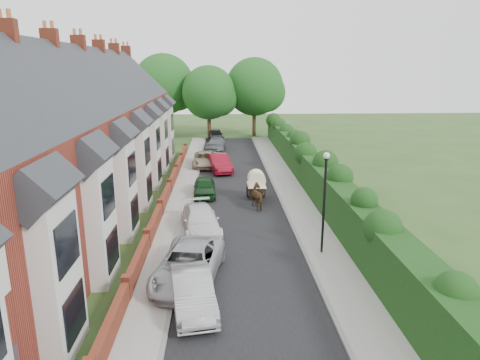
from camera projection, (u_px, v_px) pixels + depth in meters
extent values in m
plane|color=#2D4C1E|center=(261.00, 297.00, 17.29)|extent=(140.00, 140.00, 0.00)
cube|color=black|center=(238.00, 210.00, 27.89)|extent=(6.00, 58.00, 0.02)
cube|color=gray|center=(300.00, 208.00, 28.06)|extent=(2.20, 58.00, 0.12)
cube|color=gray|center=(178.00, 210.00, 27.71)|extent=(1.70, 58.00, 0.12)
cube|color=gray|center=(284.00, 208.00, 28.01)|extent=(0.18, 58.00, 0.13)
cube|color=gray|center=(191.00, 210.00, 27.74)|extent=(0.18, 58.00, 0.13)
cube|color=#123310|center=(328.00, 190.00, 27.84)|extent=(1.50, 58.00, 2.50)
cube|color=maroon|center=(64.00, 166.00, 25.63)|extent=(8.00, 40.00, 6.50)
cube|color=#2A2C32|center=(58.00, 112.00, 24.80)|extent=(8.00, 40.20, 8.00)
cube|color=silver|center=(59.00, 280.00, 13.34)|extent=(0.70, 2.40, 5.20)
cube|color=black|center=(75.00, 313.00, 13.66)|extent=(0.06, 1.80, 1.60)
cube|color=black|center=(67.00, 244.00, 13.05)|extent=(0.06, 1.80, 1.60)
cube|color=#2A2C32|center=(43.00, 187.00, 12.57)|extent=(1.70, 2.60, 1.70)
cube|color=#3F2D2D|center=(76.00, 290.00, 15.75)|extent=(0.08, 0.90, 2.10)
cube|color=silver|center=(66.00, 205.00, 14.80)|extent=(0.12, 1.20, 1.60)
cube|color=silver|center=(102.00, 223.00, 18.17)|extent=(0.70, 2.40, 5.20)
cube|color=black|center=(113.00, 249.00, 18.49)|extent=(0.06, 1.80, 1.60)
cube|color=black|center=(108.00, 196.00, 17.88)|extent=(0.06, 1.80, 1.60)
cube|color=#2A2C32|center=(92.00, 154.00, 17.39)|extent=(1.70, 2.60, 1.70)
cube|color=#3F2D2D|center=(110.00, 238.00, 20.58)|extent=(0.08, 0.90, 2.10)
cube|color=silver|center=(104.00, 171.00, 19.63)|extent=(0.12, 1.20, 1.60)
cube|color=silver|center=(127.00, 190.00, 23.00)|extent=(0.70, 2.40, 5.20)
cube|color=black|center=(135.00, 211.00, 23.32)|extent=(0.06, 1.80, 1.60)
cube|color=black|center=(132.00, 169.00, 22.71)|extent=(0.06, 1.80, 1.60)
cube|color=#2A2C32|center=(120.00, 135.00, 22.22)|extent=(1.70, 2.60, 1.70)
cube|color=#3F2D2D|center=(131.00, 206.00, 25.41)|extent=(0.08, 0.90, 2.10)
cube|color=silver|center=(127.00, 151.00, 24.45)|extent=(0.12, 1.20, 1.60)
cube|color=silver|center=(143.00, 169.00, 27.82)|extent=(0.70, 2.40, 5.20)
cube|color=black|center=(149.00, 187.00, 28.15)|extent=(0.06, 1.80, 1.60)
cube|color=black|center=(147.00, 151.00, 27.53)|extent=(0.06, 1.80, 1.60)
cube|color=#2A2C32|center=(138.00, 123.00, 27.05)|extent=(1.70, 2.60, 1.70)
cube|color=#3F2D2D|center=(145.00, 183.00, 30.24)|extent=(0.08, 0.90, 2.10)
cube|color=silver|center=(142.00, 137.00, 29.28)|extent=(0.12, 1.20, 1.60)
cube|color=silver|center=(154.00, 154.00, 32.65)|extent=(0.70, 2.40, 5.20)
cube|color=black|center=(160.00, 169.00, 32.98)|extent=(0.06, 1.80, 1.60)
cube|color=black|center=(158.00, 138.00, 32.36)|extent=(0.06, 1.80, 1.60)
cube|color=#2A2C32|center=(150.00, 114.00, 31.88)|extent=(1.70, 2.60, 1.70)
cube|color=#3F2D2D|center=(155.00, 167.00, 35.06)|extent=(0.08, 0.90, 2.10)
cube|color=silver|center=(153.00, 127.00, 34.11)|extent=(0.12, 1.20, 1.60)
cube|color=silver|center=(163.00, 143.00, 37.48)|extent=(0.70, 2.40, 5.20)
cube|color=black|center=(167.00, 156.00, 37.81)|extent=(0.06, 1.80, 1.60)
cube|color=black|center=(166.00, 129.00, 37.19)|extent=(0.06, 1.80, 1.60)
cube|color=#2A2C32|center=(159.00, 108.00, 36.71)|extent=(1.70, 2.60, 1.70)
cube|color=#3F2D2D|center=(163.00, 155.00, 39.89)|extent=(0.08, 0.90, 2.10)
cube|color=silver|center=(161.00, 119.00, 38.94)|extent=(0.12, 1.20, 1.60)
cube|color=silver|center=(169.00, 134.00, 42.31)|extent=(0.70, 2.40, 5.20)
cube|color=black|center=(173.00, 146.00, 42.63)|extent=(0.06, 1.80, 1.60)
cube|color=black|center=(172.00, 122.00, 42.02)|extent=(0.06, 1.80, 1.60)
cube|color=#2A2C32|center=(166.00, 103.00, 41.54)|extent=(1.70, 2.60, 1.70)
cube|color=#3F2D2D|center=(169.00, 146.00, 44.72)|extent=(0.08, 0.90, 2.10)
cube|color=silver|center=(168.00, 114.00, 43.77)|extent=(0.12, 1.20, 1.60)
cube|color=brown|center=(7.00, 37.00, 19.00)|extent=(0.90, 0.50, 1.60)
cylinder|color=#A85F32|center=(9.00, 15.00, 18.76)|extent=(0.20, 0.20, 0.50)
cube|color=brown|center=(50.00, 43.00, 23.83)|extent=(0.90, 0.50, 1.60)
cylinder|color=#A85F32|center=(45.00, 25.00, 23.57)|extent=(0.20, 0.20, 0.50)
cylinder|color=#A85F32|center=(52.00, 25.00, 23.59)|extent=(0.20, 0.20, 0.50)
cube|color=brown|center=(79.00, 47.00, 28.65)|extent=(0.90, 0.50, 1.60)
cylinder|color=#A85F32|center=(74.00, 32.00, 28.40)|extent=(0.20, 0.20, 0.50)
cylinder|color=#A85F32|center=(80.00, 32.00, 28.42)|extent=(0.20, 0.20, 0.50)
cube|color=brown|center=(99.00, 50.00, 33.48)|extent=(0.90, 0.50, 1.60)
cylinder|color=#A85F32|center=(95.00, 37.00, 33.23)|extent=(0.20, 0.20, 0.50)
cylinder|color=#A85F32|center=(101.00, 38.00, 33.25)|extent=(0.20, 0.20, 0.50)
cube|color=brown|center=(114.00, 52.00, 38.31)|extent=(0.90, 0.50, 1.60)
cylinder|color=#A85F32|center=(111.00, 41.00, 38.06)|extent=(0.20, 0.20, 0.50)
cylinder|color=#A85F32|center=(116.00, 41.00, 38.08)|extent=(0.20, 0.20, 0.50)
cube|color=brown|center=(126.00, 54.00, 43.14)|extent=(0.90, 0.50, 1.60)
cylinder|color=#A85F32|center=(123.00, 44.00, 42.89)|extent=(0.20, 0.20, 0.50)
cylinder|color=#A85F32|center=(127.00, 44.00, 42.91)|extent=(0.20, 0.20, 0.50)
cube|color=brown|center=(111.00, 328.00, 14.53)|extent=(0.30, 4.70, 0.90)
cube|color=brown|center=(138.00, 263.00, 19.36)|extent=(0.30, 4.70, 0.90)
cube|color=brown|center=(155.00, 224.00, 24.18)|extent=(0.30, 4.70, 0.90)
cube|color=brown|center=(165.00, 197.00, 29.01)|extent=(0.30, 4.70, 0.90)
cube|color=brown|center=(173.00, 179.00, 33.84)|extent=(0.30, 4.70, 0.90)
cube|color=brown|center=(179.00, 165.00, 38.67)|extent=(0.30, 4.70, 0.90)
cube|color=brown|center=(183.00, 154.00, 43.50)|extent=(0.30, 4.70, 0.90)
cube|color=brown|center=(127.00, 288.00, 16.92)|extent=(0.35, 0.35, 1.10)
cube|color=brown|center=(147.00, 239.00, 21.74)|extent=(0.35, 0.35, 1.10)
cube|color=brown|center=(160.00, 208.00, 26.57)|extent=(0.35, 0.35, 1.10)
cube|color=brown|center=(170.00, 186.00, 31.40)|extent=(0.35, 0.35, 1.10)
cube|color=brown|center=(176.00, 170.00, 36.23)|extent=(0.35, 0.35, 1.10)
cube|color=brown|center=(181.00, 158.00, 41.06)|extent=(0.35, 0.35, 1.10)
cube|color=brown|center=(185.00, 149.00, 45.89)|extent=(0.35, 0.35, 1.10)
cylinder|color=black|center=(324.00, 208.00, 20.70)|extent=(0.12, 0.12, 4.80)
cylinder|color=black|center=(326.00, 159.00, 20.07)|extent=(0.20, 0.20, 0.10)
sphere|color=silver|center=(327.00, 156.00, 20.03)|extent=(0.32, 0.32, 0.32)
cylinder|color=#332316|center=(209.00, 120.00, 55.18)|extent=(0.50, 0.50, 4.75)
sphere|color=#174518|center=(209.00, 93.00, 54.28)|extent=(6.80, 6.80, 6.80)
sphere|color=#174518|center=(219.00, 98.00, 54.80)|extent=(4.76, 4.76, 4.76)
cylinder|color=#332316|center=(254.00, 116.00, 57.32)|extent=(0.50, 0.50, 5.25)
sphere|color=#174518|center=(254.00, 87.00, 56.32)|extent=(7.60, 7.60, 7.60)
sphere|color=#174518|center=(266.00, 92.00, 56.87)|extent=(5.32, 5.32, 5.32)
cylinder|color=#332316|center=(165.00, 115.00, 57.71)|extent=(0.50, 0.50, 5.50)
sphere|color=#174518|center=(164.00, 84.00, 56.67)|extent=(8.00, 8.00, 8.00)
sphere|color=#174518|center=(176.00, 90.00, 57.23)|extent=(5.60, 5.60, 5.60)
imported|color=#9B9B9F|center=(192.00, 291.00, 16.41)|extent=(2.22, 4.50, 1.42)
imported|color=#B1B3B9|center=(189.00, 264.00, 18.47)|extent=(3.32, 5.78, 1.52)
imported|color=white|center=(201.00, 221.00, 23.90)|extent=(2.72, 5.07, 1.40)
imported|color=#0F3313|center=(205.00, 187.00, 30.84)|extent=(1.70, 3.92, 1.32)
imported|color=maroon|center=(219.00, 163.00, 38.01)|extent=(2.59, 4.85, 1.52)
imported|color=tan|center=(205.00, 159.00, 39.97)|extent=(2.26, 4.89, 1.36)
imported|color=#5C5F64|center=(216.00, 145.00, 47.44)|extent=(2.35, 4.95, 1.39)
imported|color=black|center=(216.00, 135.00, 54.29)|extent=(2.01, 4.30, 1.42)
imported|color=#51361D|center=(259.00, 197.00, 28.05)|extent=(1.36, 2.04, 1.58)
cube|color=black|center=(256.00, 188.00, 29.98)|extent=(1.13, 1.88, 0.47)
cylinder|color=#F4E6BE|center=(256.00, 179.00, 29.81)|extent=(1.22, 1.17, 1.22)
cube|color=#F4E6BE|center=(256.00, 185.00, 29.92)|extent=(1.24, 1.92, 0.04)
cylinder|color=black|center=(247.00, 191.00, 30.59)|extent=(0.08, 0.84, 0.84)
cylinder|color=black|center=(264.00, 191.00, 30.65)|extent=(0.08, 0.84, 0.84)
cylinder|color=black|center=(253.00, 192.00, 28.96)|extent=(0.06, 1.69, 0.06)
cylinder|color=black|center=(262.00, 192.00, 28.99)|extent=(0.06, 1.69, 0.06)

